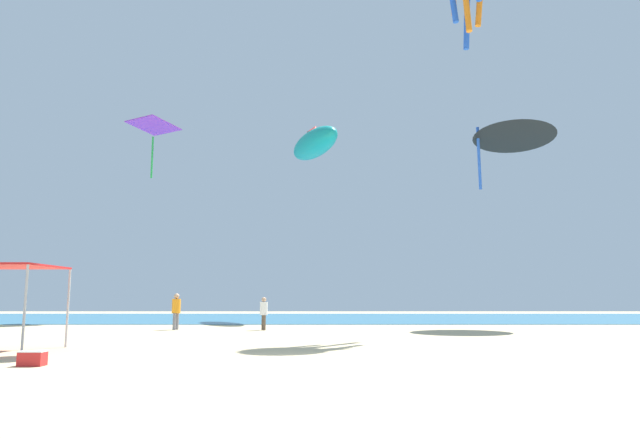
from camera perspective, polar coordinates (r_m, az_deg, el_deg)
ground at (r=14.32m, az=-2.71°, el=-14.50°), size 110.00×110.00×0.10m
ocean_strip at (r=46.47m, az=-1.01°, el=-9.97°), size 110.00×24.63×0.03m
canopy_tent at (r=19.59m, az=-29.66°, el=-4.50°), size 2.83×2.76×2.57m
person_near_tent at (r=29.57m, az=-14.71°, el=-8.75°), size 0.43×0.48×1.82m
person_leftmost at (r=28.51m, az=-6.02°, el=-9.22°), size 0.39×0.42×1.63m
cooler_box at (r=15.04m, az=-27.52°, el=-12.44°), size 0.57×0.37×0.35m
kite_inflatable_teal at (r=42.49m, az=-0.83°, el=7.75°), size 5.08×7.28×2.81m
kite_delta_black at (r=34.49m, az=18.84°, el=8.53°), size 5.88×5.92×4.01m
kite_diamond_purple at (r=42.76m, az=-16.87°, el=8.89°), size 3.93×3.92×4.06m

